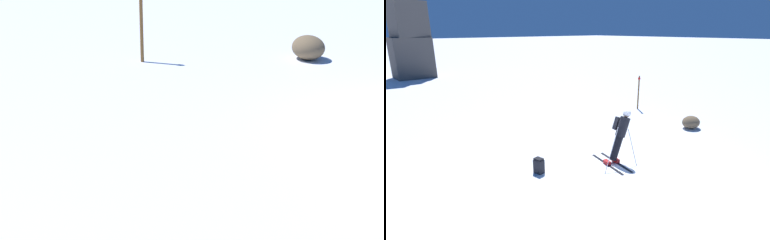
% 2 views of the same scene
% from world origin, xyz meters
% --- Properties ---
extents(exposed_boulder_0, '(0.88, 0.74, 0.57)m').
position_xyz_m(exposed_boulder_0, '(5.15, 0.12, 0.28)').
color(exposed_boulder_0, brown).
rests_on(exposed_boulder_0, ground).
extents(trail_marker, '(0.13, 0.13, 1.88)m').
position_xyz_m(trail_marker, '(6.15, 3.89, 1.04)').
color(trail_marker, brown).
rests_on(trail_marker, ground).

